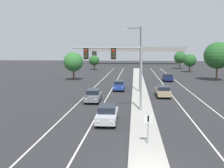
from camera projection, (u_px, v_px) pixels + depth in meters
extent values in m
cube|color=#9E9B93|center=(141.00, 102.00, 32.22)|extent=(2.40, 110.00, 0.15)
cube|color=silver|center=(110.00, 93.00, 39.55)|extent=(0.14, 100.00, 0.01)
cube|color=silver|center=(171.00, 94.00, 38.72)|extent=(0.14, 100.00, 0.01)
cube|color=silver|center=(89.00, 92.00, 39.84)|extent=(0.14, 100.00, 0.01)
cube|color=silver|center=(193.00, 94.00, 38.43)|extent=(0.14, 100.00, 0.01)
cylinder|color=gray|center=(141.00, 78.00, 27.22)|extent=(0.24, 0.24, 7.20)
cylinder|color=gray|center=(107.00, 48.00, 27.11)|extent=(7.50, 0.16, 0.16)
cube|color=black|center=(113.00, 54.00, 27.17)|extent=(0.56, 0.06, 1.20)
cube|color=#38330F|center=(113.00, 54.00, 27.13)|extent=(0.32, 0.32, 1.00)
sphere|color=red|center=(113.00, 51.00, 26.92)|extent=(0.22, 0.22, 0.22)
sphere|color=#282828|center=(113.00, 54.00, 26.96)|extent=(0.22, 0.22, 0.22)
sphere|color=#282828|center=(113.00, 57.00, 27.01)|extent=(0.22, 0.22, 0.22)
cube|color=black|center=(86.00, 54.00, 27.43)|extent=(0.56, 0.06, 1.20)
cube|color=#38330F|center=(86.00, 54.00, 27.39)|extent=(0.32, 0.32, 1.00)
sphere|color=red|center=(86.00, 51.00, 27.18)|extent=(0.22, 0.22, 0.22)
sphere|color=#282828|center=(86.00, 54.00, 27.23)|extent=(0.22, 0.22, 0.22)
sphere|color=#282828|center=(86.00, 57.00, 27.27)|extent=(0.22, 0.22, 0.22)
cylinder|color=gray|center=(148.00, 129.00, 17.79)|extent=(0.08, 0.08, 2.20)
cube|color=white|center=(148.00, 118.00, 17.66)|extent=(0.60, 0.03, 0.60)
cube|color=black|center=(148.00, 119.00, 17.64)|extent=(0.12, 0.01, 0.44)
cylinder|color=#4C4C51|center=(140.00, 60.00, 38.94)|extent=(0.20, 0.20, 10.00)
cylinder|color=#4C4C51|center=(134.00, 28.00, 38.36)|extent=(2.20, 0.12, 0.12)
cube|color=#B7B7B2|center=(126.00, 29.00, 38.48)|extent=(0.56, 0.28, 0.20)
cube|color=#B7B7BC|center=(107.00, 116.00, 23.49)|extent=(1.86, 4.42, 0.70)
cube|color=black|center=(107.00, 108.00, 23.62)|extent=(1.61, 2.40, 0.56)
sphere|color=#EAE5C6|center=(112.00, 122.00, 21.29)|extent=(0.18, 0.18, 0.18)
sphere|color=#EAE5C6|center=(98.00, 122.00, 21.38)|extent=(0.18, 0.18, 0.18)
cylinder|color=black|center=(115.00, 124.00, 22.00)|extent=(0.23, 0.64, 0.64)
cylinder|color=black|center=(97.00, 124.00, 22.12)|extent=(0.23, 0.64, 0.64)
cylinder|color=black|center=(117.00, 115.00, 24.96)|extent=(0.23, 0.64, 0.64)
cylinder|color=black|center=(101.00, 115.00, 25.08)|extent=(0.23, 0.64, 0.64)
cube|color=slate|center=(93.00, 97.00, 32.80)|extent=(1.92, 4.45, 0.70)
cube|color=black|center=(94.00, 91.00, 32.93)|extent=(1.65, 2.42, 0.56)
sphere|color=#EAE5C6|center=(96.00, 100.00, 30.60)|extent=(0.18, 0.18, 0.18)
sphere|color=#EAE5C6|center=(86.00, 99.00, 30.67)|extent=(0.18, 0.18, 0.18)
cylinder|color=black|center=(98.00, 102.00, 31.32)|extent=(0.24, 0.65, 0.64)
cylinder|color=black|center=(85.00, 101.00, 31.42)|extent=(0.24, 0.65, 0.64)
cylinder|color=black|center=(101.00, 97.00, 34.28)|extent=(0.24, 0.65, 0.64)
cylinder|color=black|center=(89.00, 97.00, 34.38)|extent=(0.24, 0.65, 0.64)
cube|color=navy|center=(119.00, 86.00, 41.86)|extent=(1.88, 4.43, 0.70)
cube|color=black|center=(119.00, 82.00, 41.99)|extent=(1.63, 2.40, 0.56)
sphere|color=#EAE5C6|center=(122.00, 88.00, 39.66)|extent=(0.18, 0.18, 0.18)
sphere|color=#EAE5C6|center=(115.00, 88.00, 39.74)|extent=(0.18, 0.18, 0.18)
cylinder|color=black|center=(124.00, 90.00, 40.37)|extent=(0.23, 0.64, 0.64)
cylinder|color=black|center=(114.00, 90.00, 40.49)|extent=(0.23, 0.64, 0.64)
cylinder|color=black|center=(124.00, 87.00, 43.34)|extent=(0.23, 0.64, 0.64)
cylinder|color=black|center=(115.00, 87.00, 43.45)|extent=(0.23, 0.64, 0.64)
cube|color=tan|center=(163.00, 92.00, 36.18)|extent=(1.86, 4.42, 0.70)
cube|color=black|center=(163.00, 88.00, 35.87)|extent=(1.62, 2.40, 0.56)
sphere|color=#EAE5C6|center=(157.00, 89.00, 38.37)|extent=(0.18, 0.18, 0.18)
sphere|color=#EAE5C6|center=(165.00, 89.00, 38.28)|extent=(0.18, 0.18, 0.18)
cylinder|color=black|center=(156.00, 93.00, 37.77)|extent=(0.23, 0.64, 0.64)
cylinder|color=black|center=(167.00, 93.00, 37.65)|extent=(0.23, 0.64, 0.64)
cylinder|color=black|center=(158.00, 96.00, 34.80)|extent=(0.23, 0.64, 0.64)
cylinder|color=black|center=(170.00, 96.00, 34.68)|extent=(0.23, 0.64, 0.64)
cube|color=#141E4C|center=(168.00, 78.00, 53.66)|extent=(1.82, 4.41, 0.70)
cube|color=black|center=(168.00, 75.00, 53.36)|extent=(1.60, 2.38, 0.56)
sphere|color=#EAE5C6|center=(164.00, 77.00, 55.86)|extent=(0.18, 0.18, 0.18)
sphere|color=#EAE5C6|center=(169.00, 77.00, 55.76)|extent=(0.18, 0.18, 0.18)
cylinder|color=black|center=(163.00, 79.00, 55.26)|extent=(0.22, 0.64, 0.64)
cylinder|color=black|center=(170.00, 79.00, 55.13)|extent=(0.22, 0.64, 0.64)
cylinder|color=black|center=(165.00, 80.00, 52.30)|extent=(0.22, 0.64, 0.64)
cylinder|color=black|center=(173.00, 80.00, 52.17)|extent=(0.22, 0.64, 0.64)
cube|color=gray|center=(137.00, 50.00, 112.69)|extent=(42.40, 6.40, 1.10)
cube|color=gray|center=(137.00, 48.00, 109.59)|extent=(42.40, 0.36, 0.90)
cube|color=gray|center=(94.00, 57.00, 114.86)|extent=(1.80, 2.40, 5.65)
cube|color=gray|center=(180.00, 58.00, 111.47)|extent=(1.80, 2.40, 5.65)
cylinder|color=#4C3823|center=(94.00, 67.00, 81.62)|extent=(0.36, 0.36, 1.77)
sphere|color=#235623|center=(94.00, 60.00, 81.32)|extent=(3.24, 3.24, 3.24)
cylinder|color=#4C3823|center=(190.00, 69.00, 73.49)|extent=(0.36, 0.36, 2.00)
sphere|color=#235623|center=(190.00, 60.00, 73.14)|extent=(3.65, 3.65, 3.65)
cylinder|color=#4C3823|center=(217.00, 73.00, 54.20)|extent=(0.36, 0.36, 3.13)
sphere|color=#235623|center=(218.00, 55.00, 53.66)|extent=(5.72, 5.72, 5.72)
cylinder|color=#4C3823|center=(74.00, 75.00, 55.20)|extent=(0.36, 0.36, 2.31)
sphere|color=#2D6B2D|center=(73.00, 62.00, 54.80)|extent=(4.22, 4.22, 4.22)
cylinder|color=#4C3823|center=(180.00, 66.00, 85.60)|extent=(0.36, 0.36, 2.22)
sphere|color=#235623|center=(180.00, 58.00, 85.22)|extent=(4.06, 4.06, 4.06)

